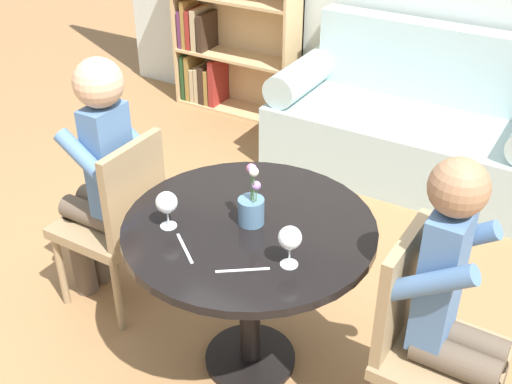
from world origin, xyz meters
TOP-DOWN VIEW (x-y plane):
  - ground_plane at (0.00, 0.00)m, footprint 16.00×16.00m
  - round_table at (0.00, 0.00)m, footprint 0.99×0.99m
  - couch at (0.00, 1.99)m, footprint 1.73×0.80m
  - bookshelf_left at (-1.61, 2.26)m, footprint 0.99×0.28m
  - chair_left at (-0.73, 0.04)m, footprint 0.42×0.42m
  - chair_right at (0.73, 0.01)m, footprint 0.43×0.43m
  - person_left at (-0.81, 0.04)m, footprint 0.42×0.34m
  - person_right at (0.82, 0.01)m, footprint 0.42×0.34m
  - wine_glass_left at (-0.26, -0.17)m, footprint 0.08×0.08m
  - wine_glass_right at (0.25, -0.14)m, footprint 0.08×0.08m
  - flower_vase at (0.01, 0.01)m, footprint 0.10×0.10m
  - knife_left_setting at (0.13, -0.25)m, footprint 0.16×0.12m
  - fork_left_setting at (-0.12, -0.25)m, footprint 0.16×0.13m

SIDE VIEW (x-z plane):
  - ground_plane at x=0.00m, z-range 0.00..0.00m
  - couch at x=0.00m, z-range -0.15..0.77m
  - chair_left at x=-0.73m, z-range 0.04..0.94m
  - chair_right at x=0.73m, z-range 0.04..0.94m
  - round_table at x=0.00m, z-range 0.23..0.97m
  - person_right at x=0.82m, z-range 0.03..1.26m
  - bookshelf_left at x=-1.61m, z-range 0.00..1.32m
  - person_left at x=-0.81m, z-range 0.05..1.31m
  - knife_left_setting at x=0.13m, z-range 0.74..0.74m
  - fork_left_setting at x=-0.12m, z-range 0.74..0.74m
  - flower_vase at x=0.01m, z-range 0.69..0.95m
  - wine_glass_left at x=-0.26m, z-range 0.77..0.92m
  - wine_glass_right at x=0.25m, z-range 0.77..0.93m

